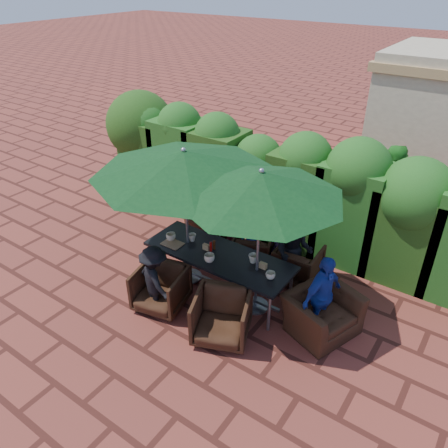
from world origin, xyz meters
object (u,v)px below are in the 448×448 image
Objects in this scene: umbrella_left at (184,163)px; chair_end_right at (323,307)px; chair_far_left at (213,230)px; chair_near_left at (160,287)px; dining_table at (219,258)px; umbrella_right at (261,185)px; chair_near_right at (222,315)px; chair_far_right at (298,262)px; chair_far_mid at (253,247)px.

chair_end_right is (2.47, 0.12, -1.78)m from umbrella_left.
chair_near_left is (0.34, -1.89, 0.00)m from chair_far_left.
dining_table is 1.70m from umbrella_right.
umbrella_left is 3.57× the size of chair_near_right.
umbrella_left is at bearing 112.68° from chair_end_right.
chair_near_left is at bearing 48.95° from chair_far_right.
umbrella_right is at bearing 0.12° from umbrella_left.
dining_table is at bearing 45.38° from chair_near_left.
chair_end_right is at bearing 6.19° from umbrella_right.
chair_far_right is 1.93m from chair_near_right.
chair_end_right is at bearing 9.89° from chair_near_left.
chair_end_right is at bearing 17.54° from chair_near_right.
umbrella_right is at bearing 74.83° from chair_far_right.
chair_end_right is (2.36, 0.98, 0.05)m from chair_near_left.
dining_table reaches higher than chair_far_mid.
umbrella_left is 1.38m from umbrella_right.
dining_table is at bearing 179.65° from umbrella_right.
umbrella_left is 3.96× the size of chair_far_right.
chair_end_right reaches higher than chair_far_left.
chair_near_left reaches higher than dining_table.
chair_near_right is (1.31, -0.85, -1.80)m from umbrella_left.
dining_table is 0.86× the size of umbrella_left.
chair_far_mid is (-0.67, 1.01, -1.85)m from umbrella_right.
chair_far_left is 1.92m from chair_near_left.
chair_far_left is (-0.23, 1.03, -1.83)m from umbrella_left.
chair_near_left is 0.95× the size of chair_near_right.
dining_table is 3.25× the size of chair_near_left.
dining_table is 3.42× the size of chair_far_right.
chair_far_left is 0.94× the size of chair_near_right.
umbrella_right is 2.00m from chair_near_right.
chair_far_mid is 0.90m from chair_far_right.
umbrella_left is 3.04m from chair_end_right.
chair_far_right is (0.90, 0.04, 0.01)m from chair_far_mid.
chair_far_right is at bearing 162.59° from chair_far_mid.
umbrella_left is 2.39m from chair_near_right.
chair_far_left is at bearing 91.32° from chair_end_right.
umbrella_left reaches higher than dining_table.
chair_end_right is (1.16, 0.98, 0.03)m from chair_near_right.
umbrella_left reaches higher than chair_far_left.
chair_near_right is (0.66, -0.86, -0.26)m from dining_table.
chair_far_left is at bearing -20.73° from chair_far_mid.
chair_far_mid is 1.96m from chair_near_right.
chair_near_right is at bearing 78.18° from chair_far_right.
chair_end_right reaches higher than chair_far_mid.
umbrella_left is at bearing 30.35° from chair_far_right.
chair_near_left is (-1.27, -0.86, -1.82)m from umbrella_right.
umbrella_right is at bearing 62.79° from chair_near_right.
umbrella_right is at bearing 21.47° from chair_near_left.
chair_far_left is at bearing 102.81° from umbrella_left.
umbrella_left is at bearing -179.35° from dining_table.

